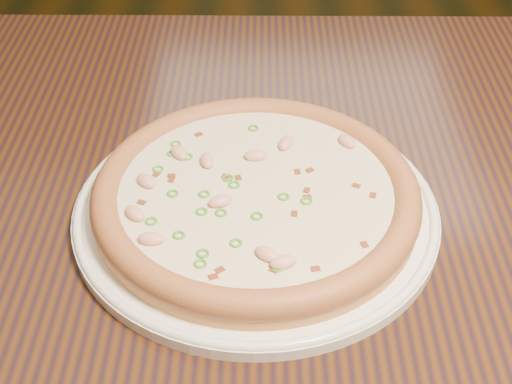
{
  "coord_description": "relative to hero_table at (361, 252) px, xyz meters",
  "views": [
    {
      "loc": [
        -0.26,
        -1.31,
        1.22
      ],
      "look_at": [
        -0.27,
        -0.77,
        0.78
      ],
      "focal_mm": 50.0,
      "sensor_mm": 36.0,
      "label": 1
    }
  ],
  "objects": [
    {
      "name": "pizza",
      "position": [
        -0.12,
        -0.05,
        0.13
      ],
      "size": [
        0.32,
        0.32,
        0.03
      ],
      "color": "tan",
      "rests_on": "plate"
    },
    {
      "name": "hero_table",
      "position": [
        0.0,
        0.0,
        0.0
      ],
      "size": [
        1.2,
        0.8,
        0.75
      ],
      "color": "black",
      "rests_on": "ground"
    },
    {
      "name": "plate",
      "position": [
        -0.12,
        -0.05,
        0.11
      ],
      "size": [
        0.36,
        0.36,
        0.02
      ],
      "color": "white",
      "rests_on": "hero_table"
    },
    {
      "name": "ground",
      "position": [
        0.15,
        0.72,
        -0.65
      ],
      "size": [
        9.0,
        9.0,
        0.0
      ],
      "primitive_type": "plane",
      "color": "black"
    }
  ]
}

